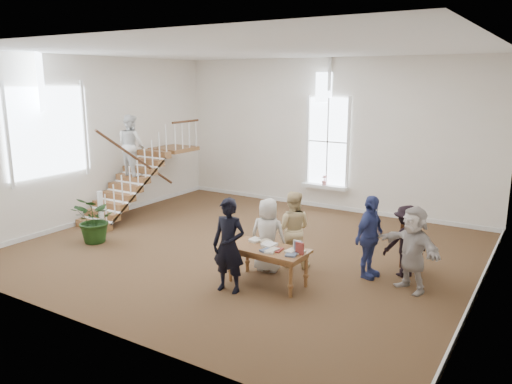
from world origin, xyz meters
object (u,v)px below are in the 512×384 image
Objects in this scene: library_table at (268,252)px; woman_cluster_a at (369,237)px; person_yellow at (292,229)px; woman_cluster_b at (406,241)px; woman_cluster_c at (413,249)px; side_chair at (411,245)px; police_officer at (229,245)px; elderly_woman at (268,235)px; floor_plant at (96,220)px.

library_table is 0.95× the size of woman_cluster_a.
person_yellow is 2.30m from woman_cluster_b.
woman_cluster_c is 1.11m from side_chair.
library_table is at bearing 48.53° from police_officer.
library_table is 0.71m from elderly_woman.
side_chair is at bearing -172.91° from person_yellow.
woman_cluster_b reaches higher than side_chair.
person_yellow is at bearing 95.28° from library_table.
elderly_woman reaches higher than woman_cluster_b.
woman_cluster_c is (2.88, 1.82, -0.08)m from police_officer.
floor_plant is at bearing 165.62° from police_officer.
woman_cluster_c is at bearing 25.98° from police_officer.
elderly_woman is at bearing -137.67° from woman_cluster_c.
woman_cluster_b is at bearing -113.82° from side_chair.
police_officer reaches higher than floor_plant.
elderly_woman is at bearing 123.30° from library_table.
library_table is 0.89× the size of police_officer.
woman_cluster_a is (1.98, 2.02, -0.05)m from police_officer.
library_table is at bearing -123.53° from woman_cluster_c.
woman_cluster_b is at bearing -165.75° from elderly_woman.
police_officer is at bearing 144.70° from woman_cluster_a.
woman_cluster_a is at bearing -169.67° from elderly_woman.
person_yellow is (-0.06, 1.10, 0.16)m from library_table.
elderly_woman is at bearing -21.50° from woman_cluster_b.
police_officer reaches higher than woman_cluster_a.
library_table is 1.11m from person_yellow.
library_table is 1.04× the size of elderly_woman.
woman_cluster_c reaches higher than side_chair.
person_yellow is 1.11× the size of woman_cluster_b.
police_officer reaches higher than elderly_woman.
elderly_woman is 2.03m from woman_cluster_a.
woman_cluster_a is at bearing -10.81° from woman_cluster_b.
woman_cluster_a is 1.44× the size of floor_plant.
police_officer is at bearing -8.08° from floor_plant.
floor_plant is at bearing 111.64° from woman_cluster_a.
person_yellow is 4.88m from floor_plant.
elderly_woman is at bearing 121.39° from woman_cluster_a.
police_officer is 1.16× the size of elderly_woman.
library_table is at bearing 0.45° from floor_plant.
elderly_woman reaches higher than side_chair.
elderly_woman is 0.94× the size of woman_cluster_c.
woman_cluster_b is at bearing 14.98° from floor_plant.
floor_plant is at bearing -3.82° from elderly_woman.
person_yellow is 1.68× the size of side_chair.
floor_plant reaches higher than side_chair.
woman_cluster_c is 1.40× the size of floor_plant.
floor_plant is at bearing 174.56° from side_chair.
police_officer is 1.84× the size of side_chair.
side_chair is (-0.30, 1.03, -0.28)m from woman_cluster_c.
police_officer is at bearing -123.07° from library_table.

